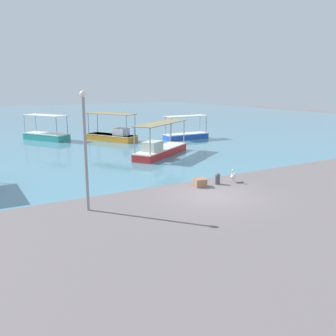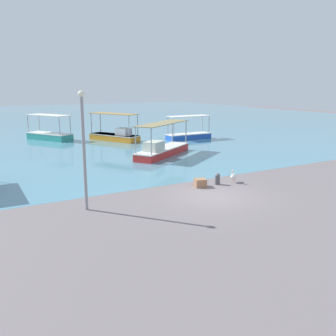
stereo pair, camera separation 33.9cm
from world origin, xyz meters
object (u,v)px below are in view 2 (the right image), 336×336
fishing_boat_outer (116,135)px  lamp_post (84,144)px  pelican (234,176)px  fishing_boat_near_right (162,149)px  mooring_bollard (217,179)px  fishing_boat_near_left (50,135)px  fishing_boat_far_right (189,134)px  cargo_crate (200,183)px

fishing_boat_outer → lamp_post: lamp_post is taller
fishing_boat_outer → lamp_post: size_ratio=1.06×
pelican → lamp_post: bearing=-177.0°
fishing_boat_near_right → fishing_boat_outer: 9.64m
lamp_post → mooring_bollard: size_ratio=8.15×
fishing_boat_near_right → lamp_post: lamp_post is taller
fishing_boat_near_right → fishing_boat_near_left: bearing=112.6°
fishing_boat_outer → fishing_boat_near_right: bearing=-89.7°
fishing_boat_far_right → cargo_crate: (-9.73, -16.19, -0.26)m
fishing_boat_far_right → mooring_bollard: 18.40m
fishing_boat_near_right → fishing_boat_near_left: 14.92m
mooring_bollard → cargo_crate: mooring_bollard is taller
fishing_boat_near_right → pelican: bearing=-92.5°
lamp_post → mooring_bollard: 8.38m
fishing_boat_outer → cargo_crate: 19.06m
fishing_boat_near_left → mooring_bollard: 23.49m
fishing_boat_outer → fishing_boat_near_left: (-5.67, 4.14, -0.06)m
fishing_boat_near_left → pelican: (5.33, -23.21, -0.15)m
pelican → lamp_post: lamp_post is taller
mooring_bollard → cargo_crate: (-1.15, 0.08, -0.12)m
fishing_boat_outer → mooring_bollard: fishing_boat_outer is taller
pelican → fishing_boat_near_right: bearing=87.5°
fishing_boat_near_left → mooring_bollard: (4.23, -23.10, -0.18)m
pelican → mooring_bollard: 1.10m
cargo_crate → fishing_boat_far_right: bearing=59.0°
pelican → mooring_bollard: pelican is taller
fishing_boat_near_left → pelican: bearing=-77.1°
cargo_crate → fishing_boat_near_right: bearing=74.0°
fishing_boat_near_right → fishing_boat_outer: bearing=90.3°
mooring_bollard → fishing_boat_far_right: bearing=62.2°
fishing_boat_near_right → cargo_crate: fishing_boat_near_right is taller
fishing_boat_near_right → lamp_post: size_ratio=1.23×
fishing_boat_near_right → fishing_boat_outer: fishing_boat_outer is taller
fishing_boat_far_right → pelican: bearing=-114.6°
fishing_boat_outer → pelican: (-0.35, -19.07, -0.21)m
fishing_boat_near_left → mooring_bollard: bearing=-79.6°
pelican → lamp_post: size_ratio=0.15×
lamp_post → pelican: bearing=3.0°
lamp_post → cargo_crate: size_ratio=8.87×
fishing_boat_near_left → cargo_crate: size_ratio=8.76×
fishing_boat_near_right → fishing_boat_far_right: bearing=44.4°
fishing_boat_near_right → pelican: fishing_boat_near_right is taller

